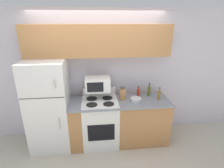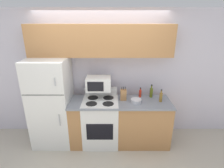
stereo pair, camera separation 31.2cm
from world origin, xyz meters
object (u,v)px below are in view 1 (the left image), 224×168
refrigerator (49,105)px  bottle_vinegar (159,95)px  stove (100,122)px  bottle_olive_oil (149,91)px  knife_block (123,94)px  bottle_hot_sauce (138,92)px  microwave (98,84)px  bowl (136,100)px

refrigerator → bottle_vinegar: 2.07m
refrigerator → stove: 1.01m
bottle_olive_oil → bottle_vinegar: bottle_olive_oil is taller
stove → bottle_vinegar: bearing=-0.4°
knife_block → bottle_hot_sauce: 0.36m
refrigerator → bottle_hot_sauce: 1.72m
stove → bottle_olive_oil: bottle_olive_oil is taller
knife_block → bottle_hot_sauce: bearing=20.8°
microwave → knife_block: microwave is taller
stove → microwave: 0.75m
stove → microwave: (-0.03, 0.13, 0.74)m
bottle_vinegar → bowl: bearing=-173.2°
bottle_olive_oil → stove: bearing=-169.2°
refrigerator → bottle_hot_sauce: (1.71, 0.12, 0.13)m
refrigerator → bowl: bearing=-4.7°
bottle_hot_sauce → bottle_olive_oil: size_ratio=0.77×
stove → bottle_olive_oil: (0.99, 0.19, 0.53)m
microwave → bottle_hot_sauce: size_ratio=2.28×
refrigerator → bowl: refrigerator is taller
refrigerator → knife_block: 1.38m
refrigerator → bottle_vinegar: bearing=-2.1°
knife_block → bowl: 0.27m
microwave → knife_block: size_ratio=1.70×
bottle_vinegar → bottle_olive_oil: bearing=124.8°
bowl → bottle_vinegar: 0.47m
stove → bottle_vinegar: (1.12, -0.01, 0.53)m
bowl → bottle_vinegar: size_ratio=0.83×
bottle_hot_sauce → knife_block: bearing=-159.2°
bottle_olive_oil → bottle_vinegar: (0.14, -0.20, -0.01)m
bottle_vinegar → knife_block: bearing=174.1°
stove → bowl: size_ratio=5.37×
microwave → bowl: 0.77m
microwave → bottle_olive_oil: bearing=3.4°
bowl → microwave: bearing=164.5°
bowl → bottle_hot_sauce: (0.11, 0.26, 0.04)m
bottle_vinegar → bottle_hot_sauce: bearing=150.3°
knife_block → bottle_vinegar: knife_block is taller
bottle_hot_sauce → bottle_olive_oil: bottle_olive_oil is taller
bowl → bottle_vinegar: bottle_vinegar is taller
stove → knife_block: knife_block is taller
bottle_olive_oil → bottle_vinegar: 0.24m
knife_block → bottle_olive_oil: 0.57m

